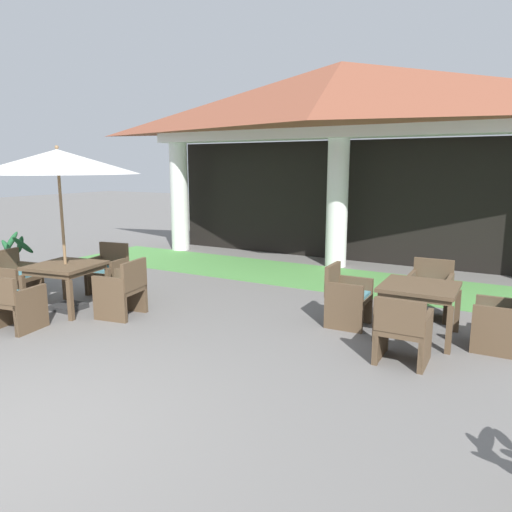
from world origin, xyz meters
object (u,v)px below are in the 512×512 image
(patio_table_near_foreground, at_px, (66,270))
(patio_umbrella_near_foreground, at_px, (58,163))
(patio_chair_mid_left_west, at_px, (347,298))
(patio_chair_mid_left_north, at_px, (430,290))
(patio_chair_near_foreground_south, at_px, (14,303))
(patio_chair_near_foreground_north, at_px, (108,271))
(patio_chair_near_foreground_east, at_px, (123,290))
(patio_chair_near_foreground_west, at_px, (16,279))
(patio_table_mid_left, at_px, (419,292))
(terracotta_urn, at_px, (396,300))
(patio_chair_mid_left_east, at_px, (501,320))
(patio_chair_mid_left_south, at_px, (403,331))
(potted_palm_left_edge, at_px, (18,273))

(patio_table_near_foreground, distance_m, patio_umbrella_near_foreground, 1.68)
(patio_chair_mid_left_west, height_order, patio_chair_mid_left_north, patio_chair_mid_left_west)
(patio_chair_near_foreground_south, bearing_deg, patio_umbrella_near_foreground, 90.00)
(patio_table_near_foreground, bearing_deg, patio_chair_mid_left_north, 25.58)
(patio_chair_near_foreground_north, bearing_deg, patio_chair_near_foreground_east, 134.94)
(patio_table_near_foreground, distance_m, patio_chair_near_foreground_west, 1.09)
(patio_table_mid_left, bearing_deg, patio_table_near_foreground, -164.15)
(patio_chair_near_foreground_south, distance_m, patio_chair_mid_left_west, 4.73)
(patio_chair_near_foreground_east, xyz_separation_m, terracotta_urn, (3.59, 2.42, -0.27))
(terracotta_urn, bearing_deg, patio_table_near_foreground, -150.78)
(patio_chair_mid_left_west, distance_m, patio_chair_mid_left_east, 2.00)
(patio_chair_near_foreground_west, relative_size, patio_chair_mid_left_south, 1.09)
(patio_chair_mid_left_south, relative_size, terracotta_urn, 2.19)
(patio_umbrella_near_foreground, xyz_separation_m, patio_chair_near_foreground_east, (1.05, 0.17, -1.92))
(patio_table_near_foreground, xyz_separation_m, patio_chair_near_foreground_north, (-0.17, 1.05, -0.24))
(patio_chair_near_foreground_south, relative_size, patio_chair_mid_left_east, 0.95)
(patio_table_near_foreground, height_order, patio_chair_near_foreground_east, patio_chair_near_foreground_east)
(patio_chair_near_foreground_north, bearing_deg, patio_chair_mid_left_east, 174.67)
(patio_chair_near_foreground_south, height_order, terracotta_urn, patio_chair_near_foreground_south)
(patio_chair_near_foreground_north, height_order, patio_chair_mid_left_west, patio_chair_near_foreground_north)
(patio_chair_near_foreground_west, relative_size, patio_chair_near_foreground_east, 1.01)
(patio_chair_mid_left_north, bearing_deg, patio_chair_mid_left_east, 135.05)
(patio_chair_mid_left_north, height_order, patio_chair_mid_left_east, patio_chair_mid_left_north)
(patio_chair_near_foreground_east, distance_m, patio_chair_mid_left_south, 4.17)
(patio_umbrella_near_foreground, distance_m, patio_chair_near_foreground_east, 2.19)
(patio_table_near_foreground, relative_size, patio_chair_near_foreground_east, 1.26)
(patio_umbrella_near_foreground, xyz_separation_m, potted_palm_left_edge, (-2.01, 0.51, -2.07))
(patio_table_near_foreground, height_order, patio_chair_mid_left_north, patio_chair_mid_left_north)
(patio_chair_near_foreground_north, xyz_separation_m, patio_chair_mid_left_south, (5.38, -0.58, -0.02))
(patio_table_near_foreground, relative_size, patio_chair_mid_left_east, 1.31)
(patio_chair_mid_left_south, height_order, patio_chair_mid_left_east, patio_chair_mid_left_east)
(patio_chair_near_foreground_east, height_order, terracotta_urn, patio_chair_near_foreground_east)
(patio_chair_near_foreground_south, relative_size, patio_chair_mid_left_north, 0.94)
(patio_chair_near_foreground_west, distance_m, patio_table_mid_left, 6.45)
(patio_umbrella_near_foreground, distance_m, potted_palm_left_edge, 2.93)
(patio_chair_near_foreground_north, relative_size, patio_chair_mid_left_west, 1.02)
(patio_chair_near_foreground_west, relative_size, patio_chair_near_foreground_south, 1.11)
(patio_umbrella_near_foreground, xyz_separation_m, patio_chair_mid_left_north, (5.17, 2.47, -1.92))
(patio_table_near_foreground, xyz_separation_m, patio_chair_near_foreground_east, (1.05, 0.17, -0.23))
(patio_chair_mid_left_east, distance_m, potted_palm_left_edge, 8.26)
(patio_table_near_foreground, bearing_deg, patio_umbrella_near_foreground, 63.43)
(terracotta_urn, bearing_deg, patio_chair_near_foreground_north, -162.22)
(patio_table_mid_left, distance_m, patio_chair_mid_left_south, 1.03)
(patio_chair_mid_left_north, height_order, potted_palm_left_edge, potted_palm_left_edge)
(patio_table_mid_left, distance_m, patio_chair_mid_left_east, 1.03)
(patio_chair_mid_left_north, xyz_separation_m, potted_palm_left_edge, (-7.18, -1.96, -0.15))
(patio_chair_near_foreground_west, xyz_separation_m, terracotta_urn, (5.68, 2.76, -0.27))
(patio_chair_mid_left_west, relative_size, patio_chair_mid_left_north, 1.02)
(patio_umbrella_near_foreground, relative_size, patio_chair_mid_left_south, 3.15)
(patio_chair_near_foreground_east, bearing_deg, terracotta_urn, -65.28)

